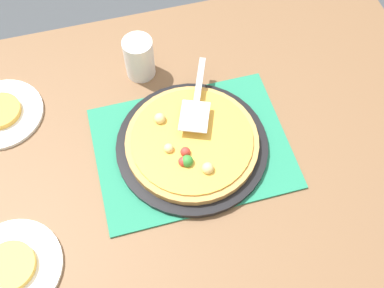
{
  "coord_description": "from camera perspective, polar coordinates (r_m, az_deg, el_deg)",
  "views": [
    {
      "loc": [
        0.14,
        0.54,
        1.73
      ],
      "look_at": [
        0.0,
        0.0,
        0.77
      ],
      "focal_mm": 41.84,
      "sensor_mm": 36.0,
      "label": 1
    }
  ],
  "objects": [
    {
      "name": "ground_plane",
      "position": [
        1.82,
        0.0,
        -12.26
      ],
      "size": [
        8.0,
        8.0,
        0.0
      ],
      "primitive_type": "plane",
      "color": "#3D4247"
    },
    {
      "name": "dining_table",
      "position": [
        1.23,
        0.0,
        -3.04
      ],
      "size": [
        1.4,
        1.0,
        0.75
      ],
      "color": "brown",
      "rests_on": "ground_plane"
    },
    {
      "name": "placemat",
      "position": [
        1.13,
        0.0,
        -0.43
      ],
      "size": [
        0.48,
        0.36,
        0.01
      ],
      "primitive_type": "cube",
      "color": "#237F5B",
      "rests_on": "dining_table"
    },
    {
      "name": "pizza_pan",
      "position": [
        1.12,
        0.0,
        -0.18
      ],
      "size": [
        0.38,
        0.38,
        0.01
      ],
      "primitive_type": "cylinder",
      "color": "black",
      "rests_on": "placemat"
    },
    {
      "name": "pizza",
      "position": [
        1.1,
        -0.05,
        0.28
      ],
      "size": [
        0.33,
        0.33,
        0.05
      ],
      "color": "tan",
      "rests_on": "pizza_pan"
    },
    {
      "name": "plate_near_left",
      "position": [
        1.28,
        -23.15,
        3.56
      ],
      "size": [
        0.22,
        0.22,
        0.01
      ],
      "primitive_type": "cylinder",
      "color": "white",
      "rests_on": "dining_table"
    },
    {
      "name": "plate_far_right",
      "position": [
        1.08,
        -21.94,
        -14.41
      ],
      "size": [
        0.22,
        0.22,
        0.01
      ],
      "primitive_type": "cylinder",
      "color": "white",
      "rests_on": "dining_table"
    },
    {
      "name": "served_slice_right",
      "position": [
        1.07,
        -22.18,
        -14.21
      ],
      "size": [
        0.11,
        0.11,
        0.02
      ],
      "primitive_type": "cylinder",
      "color": "#EAB747",
      "rests_on": "plate_far_right"
    },
    {
      "name": "cup_near",
      "position": [
        1.23,
        -6.75,
        10.86
      ],
      "size": [
        0.08,
        0.08,
        0.12
      ],
      "primitive_type": "cylinder",
      "color": "white",
      "rests_on": "dining_table"
    },
    {
      "name": "pizza_server",
      "position": [
        1.12,
        0.61,
        5.57
      ],
      "size": [
        0.13,
        0.23,
        0.01
      ],
      "color": "silver",
      "rests_on": "pizza"
    }
  ]
}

